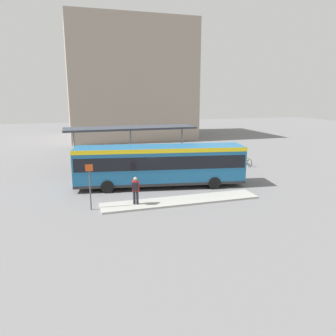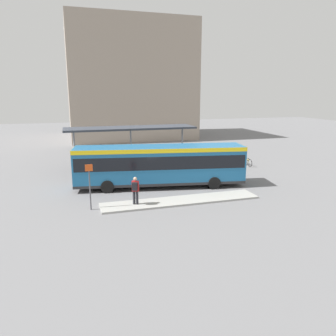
# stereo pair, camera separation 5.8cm
# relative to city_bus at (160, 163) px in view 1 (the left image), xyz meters

# --- Properties ---
(ground_plane) EXTENTS (120.00, 120.00, 0.00)m
(ground_plane) POSITION_rel_city_bus_xyz_m (-0.01, 0.00, -1.80)
(ground_plane) COLOR slate
(curb_island) EXTENTS (10.37, 1.80, 0.12)m
(curb_island) POSITION_rel_city_bus_xyz_m (0.33, -3.85, -1.74)
(curb_island) COLOR #9E9E99
(curb_island) RESTS_ON ground_plane
(city_bus) EXTENTS (12.72, 4.60, 3.06)m
(city_bus) POSITION_rel_city_bus_xyz_m (0.00, 0.00, 0.00)
(city_bus) COLOR #1E6093
(city_bus) RESTS_ON ground_plane
(pedestrian_waiting) EXTENTS (0.51, 0.55, 1.74)m
(pedestrian_waiting) POSITION_rel_city_bus_xyz_m (-2.68, -3.87, -0.68)
(pedestrian_waiting) COLOR #232328
(pedestrian_waiting) RESTS_ON curb_island
(bicycle_yellow) EXTENTS (0.48, 1.78, 0.77)m
(bicycle_yellow) POSITION_rel_city_bus_xyz_m (9.99, 4.46, -1.41)
(bicycle_yellow) COLOR black
(bicycle_yellow) RESTS_ON ground_plane
(bicycle_white) EXTENTS (0.48, 1.51, 0.66)m
(bicycle_white) POSITION_rel_city_bus_xyz_m (10.04, 5.23, -1.47)
(bicycle_white) COLOR black
(bicycle_white) RESTS_ON ground_plane
(bicycle_black) EXTENTS (0.48, 1.72, 0.75)m
(bicycle_black) POSITION_rel_city_bus_xyz_m (10.14, 6.00, -1.42)
(bicycle_black) COLOR black
(bicycle_black) RESTS_ON ground_plane
(bicycle_orange) EXTENTS (0.48, 1.80, 0.77)m
(bicycle_orange) POSITION_rel_city_bus_xyz_m (9.92, 6.77, -1.41)
(bicycle_orange) COLOR black
(bicycle_orange) RESTS_ON ground_plane
(station_shelter) EXTENTS (12.04, 3.12, 3.81)m
(station_shelter) POSITION_rel_city_bus_xyz_m (-0.84, 7.21, 1.85)
(station_shelter) COLOR #383D47
(station_shelter) RESTS_ON ground_plane
(platform_sign) EXTENTS (0.44, 0.08, 2.80)m
(platform_sign) POSITION_rel_city_bus_xyz_m (-5.38, -3.70, -0.24)
(platform_sign) COLOR #4C4C51
(platform_sign) RESTS_ON ground_plane
(station_building) EXTENTS (18.42, 14.91, 17.35)m
(station_building) POSITION_rel_city_bus_xyz_m (3.18, 29.87, 6.88)
(station_building) COLOR gray
(station_building) RESTS_ON ground_plane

